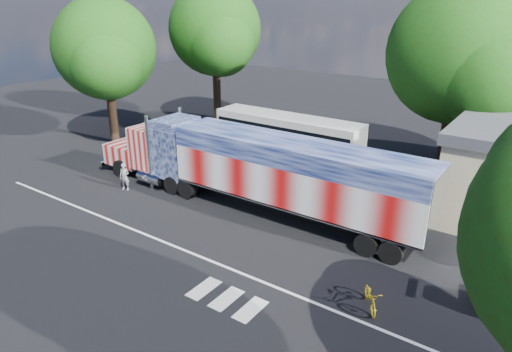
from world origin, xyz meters
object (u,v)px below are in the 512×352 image
Objects in this scene: semi_truck at (253,168)px; tree_ne_a at (461,54)px; bicycle at (371,297)px; tree_nw_a at (216,30)px; tree_w_a at (105,49)px; coach_bus at (287,137)px; woman at (124,177)px.

tree_ne_a is at bearing 59.85° from semi_truck.
bicycle is 19.06m from tree_ne_a.
tree_nw_a reaches higher than tree_w_a.
tree_w_a is (-16.60, 3.69, 5.11)m from semi_truck.
tree_nw_a is (-10.25, 4.50, 6.90)m from coach_bus.
tree_nw_a is (-22.03, 17.57, 8.15)m from bicycle.
coach_bus is 12.03m from woman.
tree_w_a is (-3.59, -9.08, -1.07)m from tree_nw_a.
coach_bus is 6.43× the size of bicycle.
tree_w_a reaches higher than bicycle.
bicycle is at bearing -28.05° from semi_truck.
coach_bus is at bearing 41.98° from woman.
tree_ne_a is at bearing 20.54° from tree_w_a.
woman is 0.14× the size of tree_ne_a.
bicycle is 27.91m from tree_w_a.
coach_bus is 15.71m from tree_w_a.
coach_bus is at bearing 18.29° from tree_w_a.
tree_w_a reaches higher than semi_truck.
woman is 12.46m from tree_w_a.
bicycle is at bearing -84.57° from tree_ne_a.
semi_truck is 1.75× the size of tree_nw_a.
semi_truck is 10.41m from bicycle.
tree_w_a is (-13.85, -4.58, 5.84)m from coach_bus.
tree_nw_a is at bearing 107.72° from bicycle.
woman is at bearing -35.95° from tree_w_a.
woman reaches higher than bicycle.
woman is 0.99× the size of bicycle.
tree_w_a is at bearing 122.40° from woman.
tree_w_a is 25.59m from tree_ne_a.
tree_w_a is at bearing 127.95° from bicycle.
tree_nw_a is at bearing 68.40° from tree_w_a.
semi_truck reaches higher than bicycle.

